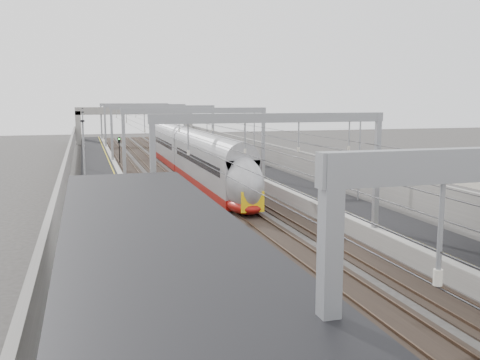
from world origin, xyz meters
TOP-DOWN VIEW (x-y plane):
  - platform_left at (-8.00, 45.00)m, footprint 4.00×120.00m
  - platform_right at (8.00, 45.00)m, footprint 4.00×120.00m
  - tracks at (0.00, 45.00)m, footprint 11.40×140.00m
  - overhead_line at (0.00, 51.62)m, footprint 13.00×140.00m
  - canopy_left at (-8.02, 2.99)m, footprint 4.40×30.00m
  - overbridge at (0.00, 100.00)m, footprint 22.00×2.20m
  - wall_left at (-11.20, 45.00)m, footprint 0.30×120.00m
  - wall_right at (11.20, 45.00)m, footprint 0.30×120.00m
  - train at (1.50, 52.50)m, footprint 2.65×48.23m
  - signal_green at (-5.20, 66.29)m, footprint 0.32×0.32m
  - signal_red_near at (3.20, 65.14)m, footprint 0.32×0.32m
  - signal_red_far at (5.40, 76.83)m, footprint 0.32×0.32m

SIDE VIEW (x-z plane):
  - tracks at x=0.00m, z-range -0.05..0.15m
  - platform_left at x=-8.00m, z-range 0.00..1.00m
  - platform_right at x=8.00m, z-range 0.00..1.00m
  - wall_left at x=-11.20m, z-range 0.00..3.20m
  - wall_right at x=11.20m, z-range 0.00..3.20m
  - train at x=1.50m, z-range -0.04..4.15m
  - signal_green at x=-5.20m, z-range 0.68..4.15m
  - signal_red_near at x=3.20m, z-range 0.68..4.15m
  - signal_red_far at x=5.40m, z-range 0.68..4.15m
  - canopy_left at x=-8.02m, z-range 2.97..7.21m
  - overbridge at x=0.00m, z-range 1.86..8.76m
  - overhead_line at x=0.00m, z-range 2.84..9.44m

